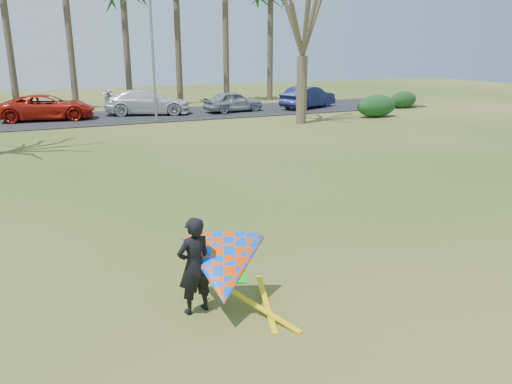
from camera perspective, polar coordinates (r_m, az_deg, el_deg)
name	(u,v)px	position (r m, az deg, el deg)	size (l,w,h in m)	color
ground	(293,264)	(11.02, 4.21, -8.21)	(100.00, 100.00, 0.00)	#234D10
parking_strip	(116,117)	(34.46, -15.68, 8.22)	(46.00, 7.00, 0.06)	black
bare_tree_right	(304,9)	(30.68, 5.48, 20.05)	(6.27, 6.27, 9.21)	brown
streetlight	(155,47)	(31.59, -11.46, 15.89)	(2.28, 0.18, 8.00)	gray
hedge_near	(377,106)	(34.36, 13.62, 9.54)	(2.95, 1.34, 1.47)	#153B19
hedge_far	(403,100)	(39.94, 16.50, 10.08)	(2.27, 1.07, 1.26)	#143715
car_2	(47,107)	(34.39, -22.73, 8.93)	(2.62, 5.68, 1.58)	#AF190E
car_3	(148,102)	(35.12, -12.28, 10.02)	(2.33, 5.74, 1.67)	silver
car_4	(233,101)	(35.82, -2.63, 10.30)	(1.70, 4.22, 1.44)	gray
car_5	(308,97)	(38.14, 5.99, 10.74)	(1.71, 4.89, 1.61)	navy
kite_flyer	(220,269)	(8.79, -4.13, -8.73)	(2.13, 2.39, 2.02)	black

